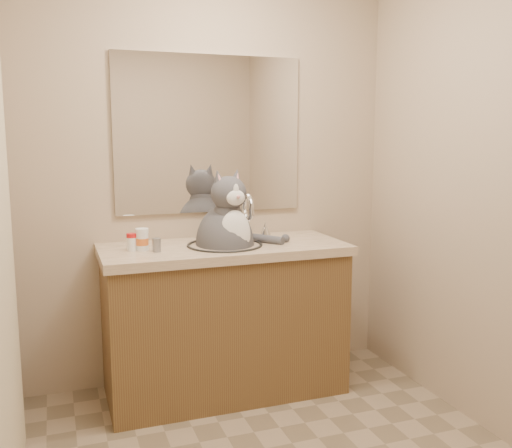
{
  "coord_description": "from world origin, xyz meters",
  "views": [
    {
      "loc": [
        -0.87,
        -1.99,
        1.45
      ],
      "look_at": [
        0.08,
        0.65,
        1.01
      ],
      "focal_mm": 40.0,
      "sensor_mm": 36.0,
      "label": 1
    }
  ],
  "objects_px": {
    "cat": "(226,237)",
    "grey_canister": "(157,245)",
    "pill_bottle_redcap": "(132,242)",
    "pill_bottle_orange": "(142,240)"
  },
  "relations": [
    {
      "from": "cat",
      "to": "pill_bottle_redcap",
      "type": "distance_m",
      "value": 0.51
    },
    {
      "from": "cat",
      "to": "pill_bottle_redcap",
      "type": "height_order",
      "value": "cat"
    },
    {
      "from": "pill_bottle_redcap",
      "to": "pill_bottle_orange",
      "type": "bearing_deg",
      "value": -6.53
    },
    {
      "from": "pill_bottle_orange",
      "to": "grey_canister",
      "type": "xyz_separation_m",
      "value": [
        0.06,
        -0.06,
        -0.02
      ]
    },
    {
      "from": "pill_bottle_redcap",
      "to": "grey_canister",
      "type": "xyz_separation_m",
      "value": [
        0.12,
        -0.07,
        -0.01
      ]
    },
    {
      "from": "pill_bottle_redcap",
      "to": "grey_canister",
      "type": "height_order",
      "value": "pill_bottle_redcap"
    },
    {
      "from": "pill_bottle_orange",
      "to": "cat",
      "type": "bearing_deg",
      "value": -1.15
    },
    {
      "from": "cat",
      "to": "pill_bottle_orange",
      "type": "relative_size",
      "value": 5.5
    },
    {
      "from": "cat",
      "to": "grey_canister",
      "type": "height_order",
      "value": "cat"
    },
    {
      "from": "grey_canister",
      "to": "pill_bottle_redcap",
      "type": "bearing_deg",
      "value": 149.66
    }
  ]
}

